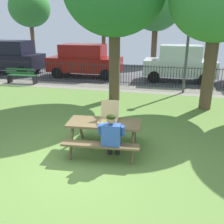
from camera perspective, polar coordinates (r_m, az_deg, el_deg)
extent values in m
cube|color=olive|center=(7.54, -2.37, -4.43)|extent=(28.00, 12.08, 0.02)
cube|color=gray|center=(12.50, 4.25, 5.27)|extent=(28.00, 1.40, 0.01)
cube|color=#515154|center=(16.66, 6.68, 8.75)|extent=(28.00, 7.20, 0.01)
cube|color=brown|center=(6.14, -1.76, -2.56)|extent=(1.86, 0.92, 0.06)
cube|color=brown|center=(5.72, -2.77, -7.57)|extent=(1.82, 0.44, 0.05)
cube|color=brown|center=(6.80, -0.87, -3.04)|extent=(1.82, 0.44, 0.05)
cylinder|color=brown|center=(6.09, -9.31, -6.96)|extent=(0.11, 0.44, 0.74)
cylinder|color=brown|center=(6.81, -7.27, -3.92)|extent=(0.11, 0.44, 0.74)
cylinder|color=brown|center=(5.85, 4.78, -7.95)|extent=(0.11, 0.44, 0.74)
cylinder|color=brown|center=(6.59, 5.25, -4.67)|extent=(0.11, 0.44, 0.74)
cube|color=tan|center=(6.09, -0.90, -2.37)|extent=(0.47, 0.47, 0.01)
cube|color=silver|center=(6.09, -0.90, -2.30)|extent=(0.43, 0.43, 0.00)
cube|color=tan|center=(5.88, -1.31, -2.88)|extent=(0.45, 0.04, 0.04)
cube|color=tan|center=(6.28, -0.52, -1.41)|extent=(0.45, 0.04, 0.04)
cube|color=tan|center=(6.12, -2.90, -1.99)|extent=(0.04, 0.45, 0.04)
cube|color=tan|center=(6.04, 1.12, -2.26)|extent=(0.04, 0.45, 0.04)
cube|color=tan|center=(6.21, -0.50, 0.74)|extent=(0.45, 0.10, 0.44)
cylinder|color=tan|center=(6.09, -0.90, -2.26)|extent=(0.38, 0.38, 0.01)
cylinder|color=#F6D958|center=(6.08, -0.90, -2.20)|extent=(0.35, 0.35, 0.00)
cylinder|color=#252525|center=(6.17, -0.58, -7.74)|extent=(0.12, 0.12, 0.44)
cylinder|color=#252525|center=(5.87, -0.90, -6.50)|extent=(0.19, 0.43, 0.15)
cylinder|color=#252525|center=(6.14, 1.28, -7.86)|extent=(0.12, 0.12, 0.44)
cylinder|color=#252525|center=(5.85, 1.05, -6.62)|extent=(0.19, 0.43, 0.15)
cube|color=#3359B2|center=(5.57, -0.23, -5.37)|extent=(0.44, 0.26, 0.52)
cylinder|color=#3359B2|center=(5.61, -2.79, -4.03)|extent=(0.11, 0.22, 0.31)
cylinder|color=#3359B2|center=(5.54, 2.51, -4.33)|extent=(0.11, 0.22, 0.31)
sphere|color=tan|center=(5.44, -0.21, -1.64)|extent=(0.21, 0.21, 0.21)
ellipsoid|color=black|center=(5.41, -0.22, -1.19)|extent=(0.21, 0.20, 0.12)
cylinder|color=black|center=(12.97, 4.88, 10.42)|extent=(21.96, 0.03, 0.03)
cylinder|color=black|center=(13.13, 4.77, 6.72)|extent=(21.96, 0.03, 0.03)
cylinder|color=black|center=(16.15, -24.10, 8.92)|extent=(0.02, 0.02, 1.11)
cylinder|color=black|center=(16.07, -23.70, 8.92)|extent=(0.02, 0.02, 1.11)
cylinder|color=black|center=(15.99, -23.29, 8.93)|extent=(0.02, 0.02, 1.11)
cylinder|color=black|center=(15.90, -22.87, 8.94)|extent=(0.02, 0.02, 1.11)
cylinder|color=black|center=(15.82, -22.45, 8.95)|extent=(0.02, 0.02, 1.11)
cylinder|color=black|center=(15.74, -22.03, 8.95)|extent=(0.02, 0.02, 1.11)
cylinder|color=black|center=(15.66, -21.60, 8.96)|extent=(0.02, 0.02, 1.11)
cylinder|color=black|center=(15.58, -21.17, 8.97)|extent=(0.02, 0.02, 1.11)
cylinder|color=black|center=(15.50, -20.74, 8.97)|extent=(0.02, 0.02, 1.11)
cylinder|color=black|center=(15.43, -20.29, 8.98)|extent=(0.02, 0.02, 1.11)
cylinder|color=black|center=(15.35, -19.85, 8.98)|extent=(0.02, 0.02, 1.11)
cylinder|color=black|center=(15.27, -19.40, 8.98)|extent=(0.02, 0.02, 1.11)
cylinder|color=black|center=(15.20, -18.95, 8.99)|extent=(0.02, 0.02, 1.11)
cylinder|color=black|center=(15.13, -18.49, 8.99)|extent=(0.02, 0.02, 1.11)
cylinder|color=black|center=(15.05, -18.02, 8.99)|extent=(0.02, 0.02, 1.11)
cylinder|color=black|center=(14.98, -17.56, 8.99)|extent=(0.02, 0.02, 1.11)
cylinder|color=black|center=(14.91, -17.08, 8.99)|extent=(0.02, 0.02, 1.11)
cylinder|color=black|center=(14.84, -16.61, 8.99)|extent=(0.02, 0.02, 1.11)
cylinder|color=black|center=(14.77, -16.13, 8.99)|extent=(0.02, 0.02, 1.11)
cylinder|color=black|center=(14.70, -15.64, 8.99)|extent=(0.02, 0.02, 1.11)
cylinder|color=black|center=(14.64, -15.15, 8.99)|extent=(0.02, 0.02, 1.11)
cylinder|color=black|center=(14.57, -14.66, 8.99)|extent=(0.02, 0.02, 1.11)
cylinder|color=black|center=(14.51, -14.16, 8.99)|extent=(0.02, 0.02, 1.11)
cylinder|color=black|center=(14.44, -13.65, 8.98)|extent=(0.02, 0.02, 1.11)
cylinder|color=black|center=(14.38, -13.15, 8.98)|extent=(0.02, 0.02, 1.11)
cylinder|color=black|center=(14.32, -12.63, 8.98)|extent=(0.02, 0.02, 1.11)
cylinder|color=black|center=(14.26, -12.12, 8.97)|extent=(0.02, 0.02, 1.11)
cylinder|color=black|center=(14.20, -11.60, 8.96)|extent=(0.02, 0.02, 1.11)
cylinder|color=black|center=(14.14, -11.07, 8.96)|extent=(0.02, 0.02, 1.11)
cylinder|color=black|center=(14.08, -10.54, 8.95)|extent=(0.02, 0.02, 1.11)
cylinder|color=black|center=(14.03, -10.01, 8.94)|extent=(0.02, 0.02, 1.11)
cylinder|color=black|center=(13.97, -9.47, 8.93)|extent=(0.02, 0.02, 1.11)
cylinder|color=black|center=(13.92, -8.93, 8.92)|extent=(0.02, 0.02, 1.11)
cylinder|color=black|center=(13.87, -8.38, 8.91)|extent=(0.02, 0.02, 1.11)
cylinder|color=black|center=(13.82, -7.83, 8.89)|extent=(0.02, 0.02, 1.11)
cylinder|color=black|center=(13.77, -7.28, 8.88)|extent=(0.02, 0.02, 1.11)
cylinder|color=black|center=(13.72, -6.72, 8.87)|extent=(0.02, 0.02, 1.11)
cylinder|color=black|center=(13.67, -6.16, 8.85)|extent=(0.02, 0.02, 1.11)
cylinder|color=black|center=(13.63, -5.60, 8.84)|extent=(0.02, 0.02, 1.11)
cylinder|color=black|center=(13.58, -5.03, 8.82)|extent=(0.02, 0.02, 1.11)
cylinder|color=black|center=(13.54, -4.45, 8.80)|extent=(0.02, 0.02, 1.11)
cylinder|color=black|center=(13.50, -3.88, 8.78)|extent=(0.02, 0.02, 1.11)
cylinder|color=black|center=(13.46, -3.30, 8.76)|extent=(0.02, 0.02, 1.11)
cylinder|color=black|center=(13.42, -2.71, 8.74)|extent=(0.02, 0.02, 1.11)
cylinder|color=black|center=(13.38, -2.13, 8.72)|extent=(0.02, 0.02, 1.11)
cylinder|color=black|center=(13.34, -1.54, 8.70)|extent=(0.02, 0.02, 1.11)
cylinder|color=black|center=(13.31, -0.95, 8.67)|extent=(0.02, 0.02, 1.11)
cylinder|color=black|center=(13.28, -0.35, 8.65)|extent=(0.02, 0.02, 1.11)
cylinder|color=black|center=(13.24, 0.25, 8.62)|extent=(0.02, 0.02, 1.11)
cylinder|color=black|center=(13.21, 0.85, 8.59)|extent=(0.02, 0.02, 1.11)
cylinder|color=black|center=(13.18, 1.45, 8.57)|extent=(0.02, 0.02, 1.11)
cylinder|color=black|center=(13.16, 2.06, 8.54)|extent=(0.02, 0.02, 1.11)
cylinder|color=black|center=(13.13, 2.67, 8.51)|extent=(0.02, 0.02, 1.11)
cylinder|color=black|center=(13.11, 3.28, 8.47)|extent=(0.02, 0.02, 1.11)
cylinder|color=black|center=(13.08, 3.89, 8.44)|extent=(0.02, 0.02, 1.11)
cylinder|color=black|center=(13.06, 4.51, 8.41)|extent=(0.02, 0.02, 1.11)
cylinder|color=black|center=(13.04, 5.13, 8.37)|extent=(0.02, 0.02, 1.11)
cylinder|color=black|center=(13.02, 5.74, 8.34)|extent=(0.02, 0.02, 1.11)
cylinder|color=black|center=(13.00, 6.37, 8.30)|extent=(0.02, 0.02, 1.11)
cylinder|color=black|center=(12.99, 6.99, 8.26)|extent=(0.02, 0.02, 1.11)
cylinder|color=black|center=(12.97, 7.61, 8.22)|extent=(0.02, 0.02, 1.11)
cylinder|color=black|center=(12.96, 8.24, 8.18)|extent=(0.02, 0.02, 1.11)
cylinder|color=black|center=(12.95, 8.86, 8.14)|extent=(0.02, 0.02, 1.11)
cylinder|color=black|center=(12.94, 9.49, 8.10)|extent=(0.02, 0.02, 1.11)
cylinder|color=black|center=(12.93, 10.11, 8.06)|extent=(0.02, 0.02, 1.11)
cylinder|color=black|center=(12.92, 10.74, 8.01)|extent=(0.02, 0.02, 1.11)
cylinder|color=black|center=(12.92, 11.37, 7.97)|extent=(0.02, 0.02, 1.11)
cylinder|color=black|center=(12.91, 12.00, 7.92)|extent=(0.02, 0.02, 1.11)
cylinder|color=black|center=(12.91, 12.63, 7.88)|extent=(0.02, 0.02, 1.11)
cylinder|color=black|center=(12.91, 13.26, 7.83)|extent=(0.02, 0.02, 1.11)
cylinder|color=black|center=(12.91, 13.89, 7.78)|extent=(0.02, 0.02, 1.11)
cylinder|color=black|center=(12.91, 14.51, 7.73)|extent=(0.02, 0.02, 1.11)
cylinder|color=black|center=(12.92, 15.14, 7.68)|extent=(0.02, 0.02, 1.11)
cylinder|color=black|center=(12.92, 15.77, 7.63)|extent=(0.02, 0.02, 1.11)
cylinder|color=black|center=(12.93, 16.40, 7.57)|extent=(0.02, 0.02, 1.11)
cylinder|color=black|center=(12.94, 17.02, 7.52)|extent=(0.02, 0.02, 1.11)
cylinder|color=black|center=(12.95, 17.65, 7.47)|extent=(0.02, 0.02, 1.11)
cylinder|color=black|center=(12.96, 18.27, 7.41)|extent=(0.02, 0.02, 1.11)
cylinder|color=black|center=(12.97, 18.89, 7.36)|extent=(0.02, 0.02, 1.11)
cylinder|color=black|center=(12.99, 19.51, 7.30)|extent=(0.02, 0.02, 1.11)
cylinder|color=black|center=(13.00, 20.13, 7.24)|extent=(0.02, 0.02, 1.11)
cylinder|color=black|center=(13.02, 20.75, 7.18)|extent=(0.02, 0.02, 1.11)
cylinder|color=black|center=(13.04, 21.36, 7.13)|extent=(0.02, 0.02, 1.11)
cylinder|color=black|center=(13.06, 21.98, 7.07)|extent=(0.02, 0.02, 1.11)
cylinder|color=black|center=(13.08, 22.59, 7.01)|extent=(0.02, 0.02, 1.11)
cylinder|color=black|center=(13.11, 23.20, 6.95)|extent=(0.02, 0.02, 1.11)
cylinder|color=black|center=(13.13, 23.80, 6.89)|extent=(0.02, 0.02, 1.11)
cube|color=#1F572B|center=(14.60, -19.58, 8.06)|extent=(1.60, 0.15, 0.04)
cube|color=#1F572B|center=(14.48, -19.86, 7.94)|extent=(1.60, 0.15, 0.04)
cube|color=#1F572B|center=(14.37, -20.14, 7.82)|extent=(1.60, 0.15, 0.04)
cube|color=#1F572B|center=(14.28, -20.35, 8.48)|extent=(1.60, 0.11, 0.11)
cube|color=#1F572B|center=(14.25, -20.43, 9.18)|extent=(1.60, 0.11, 0.11)
cube|color=black|center=(14.11, -17.19, 7.03)|extent=(0.06, 0.44, 0.44)
cube|color=black|center=(14.89, -22.38, 7.05)|extent=(0.06, 0.44, 0.44)
cylinder|color=#4C4C51|center=(11.90, 16.78, 12.90)|extent=(0.12, 0.12, 3.70)
sphere|color=white|center=(11.87, 17.77, 22.37)|extent=(0.28, 0.28, 0.28)
cylinder|color=brown|center=(10.32, 0.55, 10.43)|extent=(0.45, 0.45, 2.85)
cylinder|color=brown|center=(9.83, 21.30, 8.16)|extent=(0.44, 0.44, 2.67)
cube|color=black|center=(18.03, -22.80, 10.77)|extent=(4.60, 1.84, 0.90)
cube|color=black|center=(17.95, -23.17, 13.51)|extent=(3.20, 1.62, 0.84)
cube|color=#262D38|center=(17.36, -20.31, 13.70)|extent=(0.04, 1.56, 0.71)
cylinder|color=black|center=(16.47, -19.95, 8.77)|extent=(0.64, 0.11, 0.64)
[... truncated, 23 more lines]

